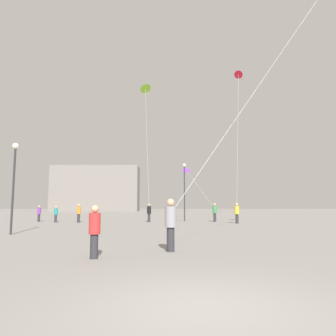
# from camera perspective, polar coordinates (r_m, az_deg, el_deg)

# --- Properties ---
(ground_plane) EXTENTS (300.00, 300.00, 0.00)m
(ground_plane) POSITION_cam_1_polar(r_m,az_deg,el_deg) (5.53, 6.23, -23.53)
(ground_plane) COLOR gray
(person_in_orange) EXTENTS (0.38, 0.38, 1.75)m
(person_in_orange) POSITION_cam_1_polar(r_m,az_deg,el_deg) (31.79, -15.63, -7.62)
(person_in_orange) COLOR #2D2D33
(person_in_orange) RESTS_ON ground_plane
(person_in_purple) EXTENTS (0.35, 0.35, 1.61)m
(person_in_purple) POSITION_cam_1_polar(r_m,az_deg,el_deg) (34.81, -22.00, -7.41)
(person_in_purple) COLOR #2D2D33
(person_in_purple) RESTS_ON ground_plane
(person_in_red) EXTENTS (0.35, 0.35, 1.62)m
(person_in_red) POSITION_cam_1_polar(r_m,az_deg,el_deg) (10.21, -12.96, -10.56)
(person_in_red) COLOR #2D2D33
(person_in_red) RESTS_ON ground_plane
(person_in_yellow) EXTENTS (0.40, 0.40, 1.83)m
(person_in_yellow) POSITION_cam_1_polar(r_m,az_deg,el_deg) (29.72, 12.17, -7.72)
(person_in_yellow) COLOR #2D2D33
(person_in_yellow) RESTS_ON ground_plane
(person_in_teal) EXTENTS (0.34, 0.34, 1.57)m
(person_in_teal) POSITION_cam_1_polar(r_m,az_deg,el_deg) (32.84, -19.37, -7.63)
(person_in_teal) COLOR #2D2D33
(person_in_teal) RESTS_ON ground_plane
(person_in_green) EXTENTS (0.40, 0.40, 1.84)m
(person_in_green) POSITION_cam_1_polar(r_m,az_deg,el_deg) (32.55, 8.32, -7.68)
(person_in_green) COLOR #2D2D33
(person_in_green) RESTS_ON ground_plane
(person_in_grey) EXTENTS (0.40, 0.40, 1.85)m
(person_in_grey) POSITION_cam_1_polar(r_m,az_deg,el_deg) (11.48, 0.46, -9.66)
(person_in_grey) COLOR #2D2D33
(person_in_grey) RESTS_ON ground_plane
(person_in_black) EXTENTS (0.39, 0.39, 1.79)m
(person_in_black) POSITION_cam_1_polar(r_m,az_deg,el_deg) (31.47, -3.40, -7.83)
(person_in_black) COLOR #2D2D33
(person_in_black) RESTS_ON ground_plane
(kite_lime_diamond) EXTENTS (1.75, 6.48, 14.77)m
(kite_lime_diamond) POSITION_cam_1_polar(r_m,az_deg,el_deg) (39.59, -4.06, 13.88)
(kite_lime_diamond) COLOR #8CD12D
(kite_violet_delta) EXTENTS (2.65, 8.28, 5.02)m
(kite_violet_delta) POSITION_cam_1_polar(r_m,az_deg,el_deg) (40.13, 3.38, -0.59)
(kite_violet_delta) COLOR purple
(kite_crimson_diamond) EXTENTS (1.49, 2.29, 13.80)m
(kite_crimson_diamond) POSITION_cam_1_polar(r_m,az_deg,el_deg) (34.16, 12.47, 15.54)
(kite_crimson_diamond) COLOR red
(building_left_hall) EXTENTS (24.85, 8.93, 12.92)m
(building_left_hall) POSITION_cam_1_polar(r_m,az_deg,el_deg) (95.57, -12.68, -3.63)
(building_left_hall) COLOR gray
(building_left_hall) RESTS_ON ground_plane
(lamppost_east) EXTENTS (0.36, 0.36, 6.02)m
(lamppost_east) POSITION_cam_1_polar(r_m,az_deg,el_deg) (33.60, 2.94, -2.72)
(lamppost_east) COLOR #2D2D30
(lamppost_east) RESTS_ON ground_plane
(lamppost_west) EXTENTS (0.36, 0.36, 5.18)m
(lamppost_west) POSITION_cam_1_polar(r_m,az_deg,el_deg) (20.18, -25.75, -0.77)
(lamppost_west) COLOR #2D2D30
(lamppost_west) RESTS_ON ground_plane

